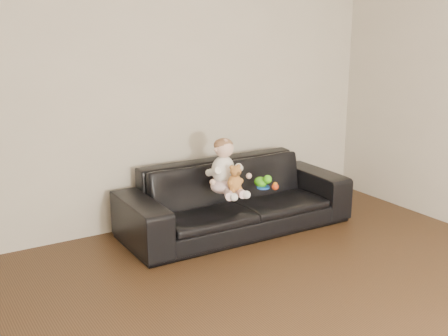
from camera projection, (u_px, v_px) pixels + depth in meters
wall_back at (130, 83)px, 4.73m from camera, size 5.00×0.00×5.00m
sofa at (236, 197)px, 4.95m from camera, size 2.05×0.81×0.60m
baby at (225, 170)px, 4.69m from camera, size 0.36×0.43×0.47m
teddy_bear at (235, 179)px, 4.59m from camera, size 0.13×0.13×0.22m
toy_green at (261, 182)px, 4.92m from camera, size 0.13×0.15×0.09m
toy_rattle at (275, 187)px, 4.83m from camera, size 0.07×0.07×0.06m
toy_blue_disc at (263, 187)px, 4.89m from camera, size 0.11×0.11×0.02m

